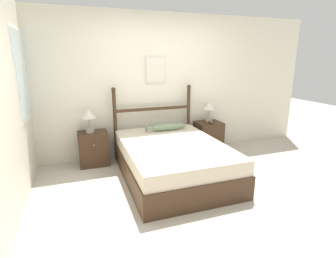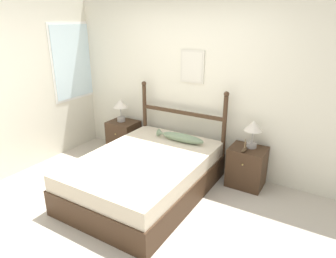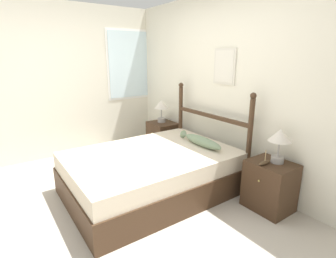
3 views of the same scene
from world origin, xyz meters
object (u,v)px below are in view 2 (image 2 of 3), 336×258
at_px(table_lamp_left, 121,106).
at_px(fish_pillow, 180,137).
at_px(nightstand_right, 247,167).
at_px(nightstand_left, 124,137).
at_px(model_boat, 244,149).
at_px(bed, 145,175).
at_px(table_lamp_right, 253,128).

height_order(table_lamp_left, fish_pillow, table_lamp_left).
bearing_deg(fish_pillow, nightstand_right, 12.88).
relative_size(nightstand_left, fish_pillow, 0.75).
distance_m(nightstand_left, model_boat, 2.19).
distance_m(nightstand_left, table_lamp_left, 0.56).
distance_m(bed, nightstand_left, 1.42).
relative_size(nightstand_right, fish_pillow, 0.75).
xyz_separation_m(bed, table_lamp_left, (-1.13, 0.91, 0.58)).
relative_size(table_lamp_left, fish_pillow, 0.52).
distance_m(bed, table_lamp_left, 1.56).
xyz_separation_m(table_lamp_right, model_boat, (-0.05, -0.16, -0.26)).
xyz_separation_m(nightstand_right, table_lamp_left, (-2.23, 0.00, 0.56)).
distance_m(table_lamp_right, model_boat, 0.30).
distance_m(bed, table_lamp_right, 1.58).
relative_size(nightstand_left, table_lamp_right, 1.45).
relative_size(table_lamp_right, fish_pillow, 0.52).
height_order(bed, nightstand_right, nightstand_right).
height_order(nightstand_right, table_lamp_left, table_lamp_left).
xyz_separation_m(table_lamp_right, fish_pillow, (-0.97, -0.26, -0.24)).
xyz_separation_m(table_lamp_left, table_lamp_right, (2.25, 0.04, 0.00)).
bearing_deg(nightstand_right, bed, -140.48).
bearing_deg(table_lamp_right, nightstand_right, -118.43).
bearing_deg(model_boat, table_lamp_right, 73.37).
xyz_separation_m(nightstand_left, table_lamp_right, (2.22, 0.05, 0.56)).
distance_m(nightstand_right, table_lamp_left, 2.30).
relative_size(bed, nightstand_right, 3.64).
bearing_deg(nightstand_right, table_lamp_left, 179.88).
bearing_deg(table_lamp_right, fish_pillow, -164.83).
height_order(table_lamp_left, model_boat, table_lamp_left).
xyz_separation_m(nightstand_right, table_lamp_right, (0.03, 0.05, 0.56)).
bearing_deg(nightstand_right, nightstand_left, 180.00).
relative_size(bed, table_lamp_left, 5.29).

